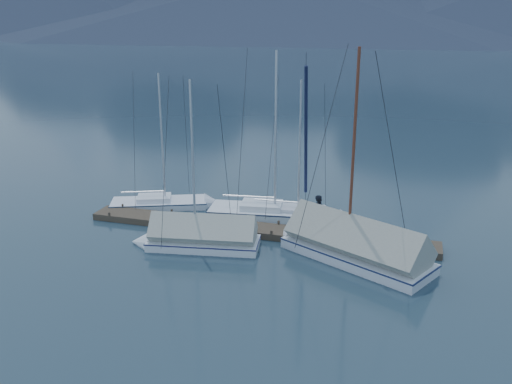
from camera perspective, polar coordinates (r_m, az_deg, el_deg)
ground at (r=25.85m, az=-1.28°, el=-5.96°), size 1000.00×1000.00×0.00m
dock at (r=27.56m, az=0.00°, el=-4.14°), size 18.00×1.50×0.54m
mooring_posts at (r=27.61m, az=-1.00°, el=-3.56°), size 15.12×1.52×0.35m
sailboat_open_left at (r=31.74m, az=-8.70°, el=-1.25°), size 6.52×4.04×8.36m
sailboat_open_mid at (r=29.70m, az=2.98°, el=-2.37°), size 7.61×3.34×9.78m
sailboat_open_right at (r=29.49m, az=5.29°, el=-2.63°), size 6.29×2.67×8.21m
sailboat_covered_near at (r=25.14m, az=9.35°, el=-5.64°), size 8.21×5.75×10.38m
sailboat_covered_far at (r=26.03m, az=-6.62°, el=-4.89°), size 6.41×2.94×8.69m
person at (r=26.89m, az=6.67°, el=-2.22°), size 0.52×0.72×1.84m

